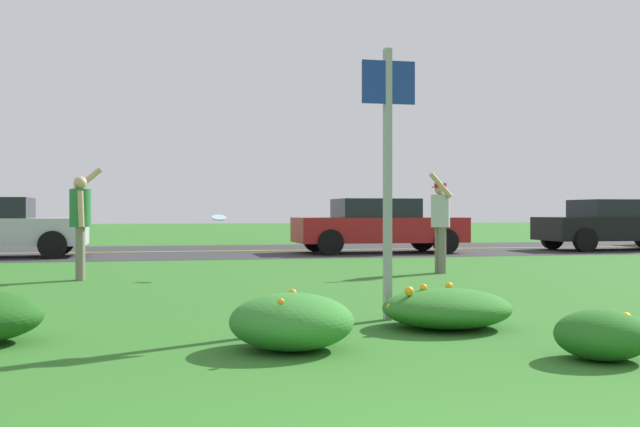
{
  "coord_description": "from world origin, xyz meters",
  "views": [
    {
      "loc": [
        -1.37,
        -2.24,
        1.11
      ],
      "look_at": [
        1.31,
        9.89,
        1.08
      ],
      "focal_mm": 43.63,
      "sensor_mm": 36.0,
      "label": 1
    }
  ],
  "objects_px": {
    "frisbee_pale_blue": "(219,218)",
    "car_black_rightmost": "(616,224)",
    "person_thrower_green_shirt": "(81,218)",
    "car_red_center_right": "(378,225)",
    "person_catcher_red_cap_gray_shirt": "(440,218)",
    "sign_post_near_path": "(388,156)"
  },
  "relations": [
    {
      "from": "person_catcher_red_cap_gray_shirt",
      "to": "car_red_center_right",
      "type": "distance_m",
      "value": 6.86
    },
    {
      "from": "person_thrower_green_shirt",
      "to": "car_red_center_right",
      "type": "height_order",
      "value": "person_thrower_green_shirt"
    },
    {
      "from": "person_thrower_green_shirt",
      "to": "frisbee_pale_blue",
      "type": "height_order",
      "value": "person_thrower_green_shirt"
    },
    {
      "from": "person_thrower_green_shirt",
      "to": "car_red_center_right",
      "type": "relative_size",
      "value": 0.41
    },
    {
      "from": "sign_post_near_path",
      "to": "person_thrower_green_shirt",
      "type": "relative_size",
      "value": 1.51
    },
    {
      "from": "person_catcher_red_cap_gray_shirt",
      "to": "car_black_rightmost",
      "type": "distance_m",
      "value": 10.53
    },
    {
      "from": "person_thrower_green_shirt",
      "to": "frisbee_pale_blue",
      "type": "xyz_separation_m",
      "value": [
        2.23,
        0.01,
        -0.01
      ]
    },
    {
      "from": "sign_post_near_path",
      "to": "car_red_center_right",
      "type": "distance_m",
      "value": 12.93
    },
    {
      "from": "car_red_center_right",
      "to": "car_black_rightmost",
      "type": "xyz_separation_m",
      "value": [
        7.15,
        0.0,
        0.0
      ]
    },
    {
      "from": "person_thrower_green_shirt",
      "to": "car_black_rightmost",
      "type": "xyz_separation_m",
      "value": [
        14.24,
        6.92,
        -0.27
      ]
    },
    {
      "from": "person_catcher_red_cap_gray_shirt",
      "to": "car_black_rightmost",
      "type": "bearing_deg",
      "value": 40.26
    },
    {
      "from": "car_red_center_right",
      "to": "car_black_rightmost",
      "type": "bearing_deg",
      "value": 0.0
    },
    {
      "from": "person_catcher_red_cap_gray_shirt",
      "to": "car_red_center_right",
      "type": "relative_size",
      "value": 0.4
    },
    {
      "from": "sign_post_near_path",
      "to": "person_thrower_green_shirt",
      "type": "xyz_separation_m",
      "value": [
        -3.47,
        5.46,
        -0.67
      ]
    },
    {
      "from": "sign_post_near_path",
      "to": "car_red_center_right",
      "type": "bearing_deg",
      "value": 73.68
    },
    {
      "from": "person_thrower_green_shirt",
      "to": "person_catcher_red_cap_gray_shirt",
      "type": "distance_m",
      "value": 6.21
    },
    {
      "from": "frisbee_pale_blue",
      "to": "car_black_rightmost",
      "type": "bearing_deg",
      "value": 29.9
    },
    {
      "from": "person_thrower_green_shirt",
      "to": "sign_post_near_path",
      "type": "bearing_deg",
      "value": -57.55
    },
    {
      "from": "person_thrower_green_shirt",
      "to": "frisbee_pale_blue",
      "type": "bearing_deg",
      "value": 0.17
    },
    {
      "from": "sign_post_near_path",
      "to": "person_catcher_red_cap_gray_shirt",
      "type": "xyz_separation_m",
      "value": [
        2.74,
        5.57,
        -0.68
      ]
    },
    {
      "from": "frisbee_pale_blue",
      "to": "car_black_rightmost",
      "type": "height_order",
      "value": "car_black_rightmost"
    },
    {
      "from": "sign_post_near_path",
      "to": "car_black_rightmost",
      "type": "distance_m",
      "value": 16.43
    }
  ]
}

